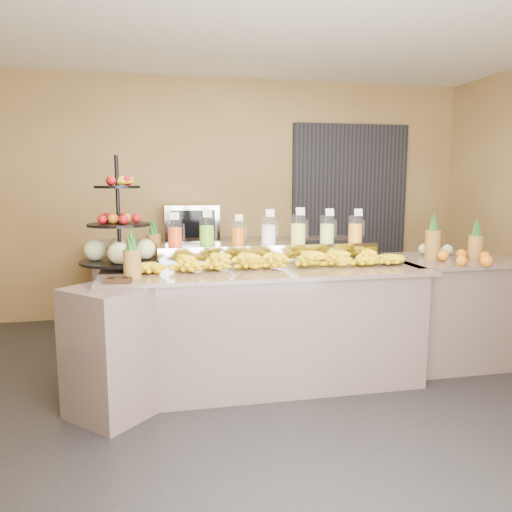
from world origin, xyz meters
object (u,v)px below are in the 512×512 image
object	(u,v)px
condiment_caddy	(118,280)
oven_warmer	(191,222)
pitcher_tray	(268,252)
fruit_stand	(125,239)
banana_heap	(274,257)
right_fruit_pile	(459,252)

from	to	relation	value
condiment_caddy	oven_warmer	size ratio (longest dim) A/B	0.29
pitcher_tray	oven_warmer	bearing A→B (deg)	107.21
fruit_stand	pitcher_tray	bearing A→B (deg)	-2.77
fruit_stand	oven_warmer	size ratio (longest dim) A/B	1.43
oven_warmer	banana_heap	bearing A→B (deg)	-75.46
pitcher_tray	banana_heap	size ratio (longest dim) A/B	0.88
oven_warmer	pitcher_tray	bearing A→B (deg)	-72.12
oven_warmer	fruit_stand	bearing A→B (deg)	-109.82
condiment_caddy	right_fruit_pile	distance (m)	2.78
fruit_stand	banana_heap	bearing A→B (deg)	-18.28
fruit_stand	oven_warmer	world-z (taller)	fruit_stand
condiment_caddy	fruit_stand	bearing A→B (deg)	87.99
banana_heap	oven_warmer	bearing A→B (deg)	103.87
pitcher_tray	right_fruit_pile	xyz separation A→B (m)	(1.57, -0.35, 0.01)
pitcher_tray	condiment_caddy	bearing A→B (deg)	-150.88
oven_warmer	condiment_caddy	bearing A→B (deg)	-105.46
fruit_stand	right_fruit_pile	distance (m)	2.76
banana_heap	right_fruit_pile	distance (m)	1.60
condiment_caddy	banana_heap	bearing A→B (deg)	16.68
right_fruit_pile	pitcher_tray	bearing A→B (deg)	167.35
fruit_stand	right_fruit_pile	world-z (taller)	fruit_stand
banana_heap	fruit_stand	bearing A→B (deg)	168.45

